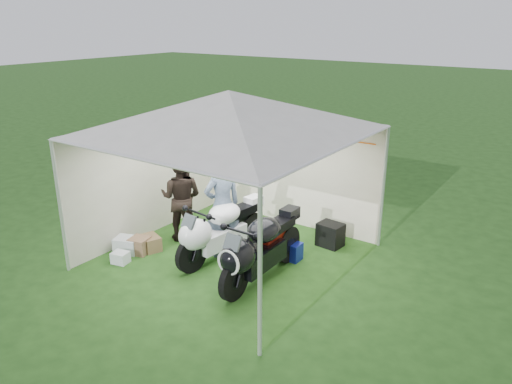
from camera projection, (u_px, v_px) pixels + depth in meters
ground at (231, 257)px, 9.07m from camera, size 80.00×80.00×0.00m
canopy_tent at (230, 116)px, 8.24m from camera, size 5.66×5.66×3.00m
motorcycle_white at (218, 229)px, 8.79m from camera, size 0.63×2.13×1.05m
motorcycle_black at (258, 248)px, 8.01m from camera, size 0.51×2.21×1.09m
paddock_stand at (289, 250)px, 8.95m from camera, size 0.43×0.27×0.32m
person_dark_jacket at (181, 197)px, 9.54m from camera, size 1.02×0.92×1.71m
person_blue_jacket at (222, 206)px, 8.86m from camera, size 0.71×0.82×1.90m
equipment_box at (330, 235)px, 9.44m from camera, size 0.49×0.40×0.45m
crate_0 at (127, 245)px, 9.21m from camera, size 0.52×0.47×0.29m
crate_1 at (140, 245)px, 9.17m from camera, size 0.41×0.41×0.30m
crate_2 at (120, 258)px, 8.81m from camera, size 0.32×0.29×0.20m
crate_3 at (151, 243)px, 9.30m from camera, size 0.49×0.42×0.27m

